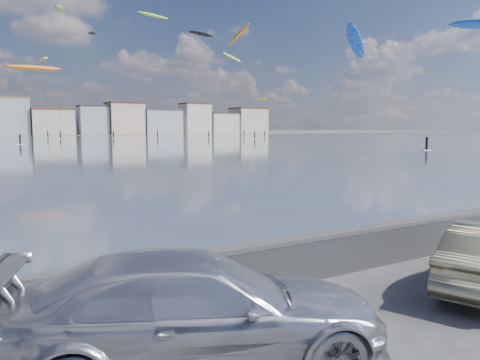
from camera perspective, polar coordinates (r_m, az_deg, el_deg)
ground at (r=7.83m, az=9.26°, el=-19.70°), size 700.00×700.00×0.00m
seawall at (r=9.68m, az=-1.17°, el=-10.69°), size 400.00×0.36×1.08m
car_silver at (r=7.04m, az=-5.28°, el=-15.50°), size 6.04×4.01×1.63m
kitesurfer_0 at (r=152.57m, az=-21.20°, el=18.82°), size 6.75×19.93×38.66m
kitesurfer_3 at (r=105.77m, az=-23.93°, el=12.33°), size 10.82×9.91×15.91m
kitesurfer_4 at (r=163.96m, az=-22.90°, el=13.34°), size 3.40×15.21×25.75m
kitesurfer_5 at (r=156.67m, az=-10.60°, el=18.99°), size 10.05×15.30×39.63m
kitesurfer_6 at (r=82.46m, az=13.98°, el=15.94°), size 8.51×18.11×20.22m
kitesurfer_8 at (r=173.09m, az=-1.00°, el=14.56°), size 8.37×17.93×30.45m
kitesurfer_10 at (r=157.26m, az=-4.76°, el=17.11°), size 8.68×15.21×34.24m
kitesurfer_11 at (r=146.08m, az=-17.46°, el=16.55°), size 4.64×15.74×31.24m
kitesurfer_13 at (r=168.30m, az=2.61°, el=9.73°), size 5.63×11.36×13.79m
kitesurfer_14 at (r=131.80m, az=-0.10°, el=17.17°), size 4.83×11.85×31.28m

